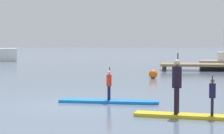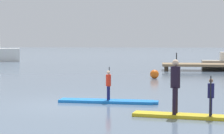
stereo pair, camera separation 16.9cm
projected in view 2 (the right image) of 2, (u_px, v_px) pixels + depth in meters
The scene contains 7 objects.
ground_plane at pixel (66, 106), 14.62m from camera, with size 240.00×240.00×0.00m, color slate.
paddleboard_near at pixel (108, 101), 15.32m from camera, with size 3.69×0.85×0.10m.
paddler_child_solo at pixel (109, 84), 15.29m from camera, with size 0.20×0.39×1.20m.
paddleboard_far at pixel (185, 116), 12.35m from camera, with size 3.16×1.06×0.10m.
paddler_adult at pixel (175, 83), 12.38m from camera, with size 0.33×0.51×1.82m.
paddler_child_front at pixel (211, 95), 12.10m from camera, with size 0.22×0.38×1.17m.
mooring_buoy_near at pixel (154, 74), 24.95m from camera, with size 0.53×0.53×0.53m, color orange.
Camera 2 is at (3.23, -14.23, 2.29)m, focal length 66.88 mm.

